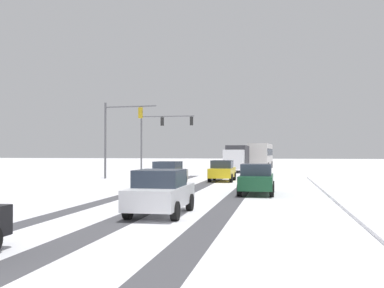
{
  "coord_description": "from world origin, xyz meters",
  "views": [
    {
      "loc": [
        5.7,
        -5.11,
        2.23
      ],
      "look_at": [
        0.0,
        23.68,
        2.8
      ],
      "focal_mm": 40.56,
      "sensor_mm": 36.0,
      "label": 1
    }
  ],
  "objects_px": {
    "car_yellow_cab_lead": "(222,171)",
    "car_silver_second": "(168,173)",
    "traffic_signal_far_left": "(160,130)",
    "car_white_fourth": "(161,192)",
    "box_truck_delivery": "(237,158)",
    "bus_oncoming": "(261,154)",
    "car_dark_green_third": "(257,179)",
    "traffic_signal_near_left": "(119,128)"
  },
  "relations": [
    {
      "from": "car_yellow_cab_lead",
      "to": "car_silver_second",
      "type": "bearing_deg",
      "value": -123.68
    },
    {
      "from": "traffic_signal_far_left",
      "to": "car_white_fourth",
      "type": "xyz_separation_m",
      "value": [
        8.36,
        -29.99,
        -3.82
      ]
    },
    {
      "from": "traffic_signal_far_left",
      "to": "box_truck_delivery",
      "type": "xyz_separation_m",
      "value": [
        7.89,
        4.52,
        -3.0
      ]
    },
    {
      "from": "car_white_fourth",
      "to": "bus_oncoming",
      "type": "distance_m",
      "value": 44.95
    },
    {
      "from": "car_silver_second",
      "to": "car_white_fourth",
      "type": "xyz_separation_m",
      "value": [
        3.21,
        -13.66,
        0.0
      ]
    },
    {
      "from": "traffic_signal_far_left",
      "to": "car_silver_second",
      "type": "distance_m",
      "value": 17.54
    },
    {
      "from": "traffic_signal_far_left",
      "to": "car_white_fourth",
      "type": "relative_size",
      "value": 1.58
    },
    {
      "from": "traffic_signal_far_left",
      "to": "car_yellow_cab_lead",
      "type": "relative_size",
      "value": 1.58
    },
    {
      "from": "traffic_signal_far_left",
      "to": "box_truck_delivery",
      "type": "distance_m",
      "value": 9.58
    },
    {
      "from": "car_silver_second",
      "to": "bus_oncoming",
      "type": "xyz_separation_m",
      "value": [
        5.06,
        31.24,
        1.18
      ]
    },
    {
      "from": "box_truck_delivery",
      "to": "traffic_signal_far_left",
      "type": "bearing_deg",
      "value": -150.23
    },
    {
      "from": "car_silver_second",
      "to": "car_dark_green_third",
      "type": "height_order",
      "value": "same"
    },
    {
      "from": "car_yellow_cab_lead",
      "to": "box_truck_delivery",
      "type": "xyz_separation_m",
      "value": [
        -0.37,
        16.17,
        0.82
      ]
    },
    {
      "from": "car_white_fourth",
      "to": "box_truck_delivery",
      "type": "bearing_deg",
      "value": 90.78
    },
    {
      "from": "car_yellow_cab_lead",
      "to": "car_silver_second",
      "type": "relative_size",
      "value": 0.98
    },
    {
      "from": "traffic_signal_near_left",
      "to": "box_truck_delivery",
      "type": "distance_m",
      "value": 17.23
    },
    {
      "from": "car_yellow_cab_lead",
      "to": "box_truck_delivery",
      "type": "distance_m",
      "value": 16.2
    },
    {
      "from": "traffic_signal_far_left",
      "to": "traffic_signal_near_left",
      "type": "distance_m",
      "value": 10.15
    },
    {
      "from": "traffic_signal_near_left",
      "to": "car_silver_second",
      "type": "distance_m",
      "value": 9.3
    },
    {
      "from": "car_silver_second",
      "to": "car_yellow_cab_lead",
      "type": "bearing_deg",
      "value": 56.32
    },
    {
      "from": "traffic_signal_near_left",
      "to": "bus_oncoming",
      "type": "relative_size",
      "value": 0.59
    },
    {
      "from": "car_silver_second",
      "to": "box_truck_delivery",
      "type": "relative_size",
      "value": 0.56
    },
    {
      "from": "car_yellow_cab_lead",
      "to": "traffic_signal_far_left",
      "type": "bearing_deg",
      "value": 125.31
    },
    {
      "from": "traffic_signal_near_left",
      "to": "bus_oncoming",
      "type": "height_order",
      "value": "traffic_signal_near_left"
    },
    {
      "from": "car_yellow_cab_lead",
      "to": "bus_oncoming",
      "type": "relative_size",
      "value": 0.37
    },
    {
      "from": "traffic_signal_near_left",
      "to": "traffic_signal_far_left",
      "type": "bearing_deg",
      "value": 85.43
    },
    {
      "from": "car_dark_green_third",
      "to": "traffic_signal_near_left",
      "type": "bearing_deg",
      "value": 136.44
    },
    {
      "from": "bus_oncoming",
      "to": "car_dark_green_third",
      "type": "bearing_deg",
      "value": -88.2
    },
    {
      "from": "traffic_signal_far_left",
      "to": "box_truck_delivery",
      "type": "bearing_deg",
      "value": 29.77
    },
    {
      "from": "traffic_signal_far_left",
      "to": "car_dark_green_third",
      "type": "height_order",
      "value": "traffic_signal_far_left"
    },
    {
      "from": "car_yellow_cab_lead",
      "to": "car_white_fourth",
      "type": "relative_size",
      "value": 1.0
    },
    {
      "from": "car_silver_second",
      "to": "box_truck_delivery",
      "type": "height_order",
      "value": "box_truck_delivery"
    },
    {
      "from": "traffic_signal_near_left",
      "to": "bus_oncoming",
      "type": "distance_m",
      "value": 27.44
    },
    {
      "from": "car_dark_green_third",
      "to": "bus_oncoming",
      "type": "bearing_deg",
      "value": 91.8
    },
    {
      "from": "traffic_signal_far_left",
      "to": "car_white_fourth",
      "type": "height_order",
      "value": "traffic_signal_far_left"
    },
    {
      "from": "traffic_signal_near_left",
      "to": "bus_oncoming",
      "type": "bearing_deg",
      "value": 66.24
    },
    {
      "from": "car_white_fourth",
      "to": "car_dark_green_third",
      "type": "bearing_deg",
      "value": 70.15
    },
    {
      "from": "car_silver_second",
      "to": "car_white_fourth",
      "type": "distance_m",
      "value": 14.03
    },
    {
      "from": "traffic_signal_near_left",
      "to": "car_yellow_cab_lead",
      "type": "xyz_separation_m",
      "value": [
        9.07,
        -1.55,
        -3.52
      ]
    },
    {
      "from": "traffic_signal_near_left",
      "to": "car_white_fourth",
      "type": "bearing_deg",
      "value": -65.23
    },
    {
      "from": "car_yellow_cab_lead",
      "to": "car_silver_second",
      "type": "height_order",
      "value": "same"
    },
    {
      "from": "car_yellow_cab_lead",
      "to": "bus_oncoming",
      "type": "height_order",
      "value": "bus_oncoming"
    }
  ]
}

